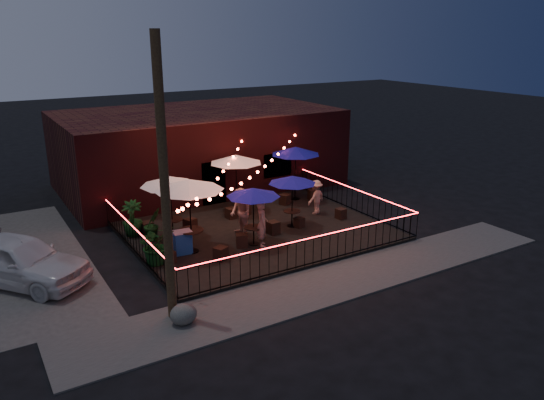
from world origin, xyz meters
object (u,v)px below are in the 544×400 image
Objects in this scene: cafe_table_1 at (170,182)px; cafe_table_3 at (236,160)px; cafe_table_4 at (292,180)px; cooler at (183,242)px; cafe_table_0 at (189,186)px; cafe_table_2 at (253,193)px; cafe_table_5 at (296,151)px; boulder at (184,314)px; utility_pole at (165,185)px.

cafe_table_1 is 1.04× the size of cafe_table_3.
cafe_table_4 is 5.23m from cooler.
cafe_table_0 is 2.12m from cooler.
cafe_table_5 is (4.52, 3.97, 0.32)m from cafe_table_2.
cafe_table_1 is 0.99× the size of cafe_table_5.
cafe_table_1 is 3.29m from cafe_table_2.
cafe_table_0 is 7.64m from cafe_table_5.
boulder is (-1.78, -4.43, -0.27)m from cooler.
cooler is (-0.25, -1.67, -1.85)m from cafe_table_1.
cafe_table_2 is 2.73× the size of cooler.
cafe_table_2 is at bearing -138.71° from cafe_table_5.
cooler is (1.90, 3.89, -3.41)m from utility_pole.
cooler is (-4.99, -0.34, -1.55)m from cafe_table_4.
utility_pole is at bearing -141.23° from cafe_table_5.
cafe_table_4 is (2.33, 0.90, -0.06)m from cafe_table_2.
cafe_table_0 is at bearing 64.31° from boulder.
cafe_table_3 is 0.95× the size of cafe_table_5.
cafe_table_2 reaches higher than cooler.
cafe_table_5 reaches higher than cafe_table_1.
cafe_table_2 is 0.92× the size of cafe_table_3.
cafe_table_2 is 6.17m from boulder.
cooler is at bearing -154.63° from cafe_table_5.
cafe_table_4 is 3.79m from cafe_table_5.
cafe_table_3 is 3.09× the size of boulder.
cafe_table_5 is at bearing 14.07° from cafe_table_1.
boulder is at bearing -138.84° from cafe_table_5.
cafe_table_3 reaches higher than cafe_table_2.
utility_pole is 3.34× the size of cafe_table_2.
cafe_table_0 is 4.95m from cafe_table_3.
cafe_table_1 is at bearing -165.93° from cafe_table_5.
cafe_table_1 is at bearing 137.13° from cafe_table_2.
cafe_table_1 is 3.21× the size of boulder.
cafe_table_5 is 3.24× the size of boulder.
cafe_table_4 is at bearing 35.13° from boulder.
cafe_table_1 is 1.07× the size of cafe_table_4.
cafe_table_1 reaches higher than cafe_table_2.
cooler is (-2.66, 0.57, -1.60)m from cafe_table_2.
cafe_table_5 reaches higher than cafe_table_4.
utility_pole is at bearing -129.04° from cafe_table_3.
boulder is (-5.75, -7.78, -2.19)m from cafe_table_3.
cafe_table_5 is (3.20, 0.04, 0.00)m from cafe_table_3.
cafe_table_0 reaches higher than cafe_table_2.
cafe_table_0 is at bearing -86.67° from cafe_table_1.
cafe_table_4 reaches higher than boulder.
utility_pole is 9.55× the size of boulder.
cafe_table_5 is (9.08, 7.29, -1.48)m from utility_pole.
cooler is at bearing 178.32° from cafe_table_0.
cafe_table_1 is 3.07× the size of cooler.
cafe_table_2 is at bearing -6.95° from cooler.
cafe_table_5 is at bearing 26.55° from cafe_table_0.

